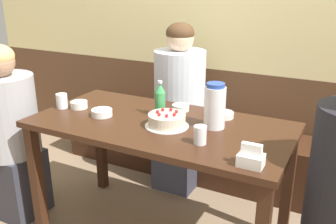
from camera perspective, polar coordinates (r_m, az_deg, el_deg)
back_wall at (r=2.94m, az=8.85°, el=14.00°), size 4.80×0.04×2.50m
bench_seat at (r=3.02m, az=6.46°, el=-6.19°), size 2.56×0.38×0.43m
dining_table at (r=2.15m, az=-1.22°, el=-4.08°), size 1.47×0.73×0.76m
birthday_cake at (r=2.04m, az=-0.19°, el=-1.27°), size 0.24×0.24×0.09m
water_pitcher at (r=2.01m, az=7.15°, el=0.89°), size 0.12×0.12×0.25m
soju_bottle at (r=2.18m, az=-1.22°, el=1.93°), size 0.06×0.06×0.21m
napkin_holder at (r=1.65m, az=12.53°, el=-6.86°), size 0.11×0.08×0.11m
bowl_soup_white at (r=2.24m, az=-10.05°, el=-0.09°), size 0.12×0.12×0.04m
bowl_rice_small at (r=2.40m, az=-13.39°, el=1.09°), size 0.10×0.10×0.04m
bowl_side_dish at (r=2.29m, az=1.95°, el=0.68°), size 0.11×0.11×0.04m
bowl_sauce_shallow at (r=2.20m, az=8.33°, el=-0.40°), size 0.13×0.13×0.03m
glass_water_tall at (r=1.83m, az=4.92°, el=-3.50°), size 0.06×0.06×0.09m
glass_tumbler_short at (r=2.42m, az=-15.87°, el=1.63°), size 0.07×0.07×0.09m
person_teal_shirt at (r=2.76m, az=1.75°, el=0.40°), size 0.37×0.37×1.25m
person_grey_tee at (r=2.63m, az=-23.04°, el=-3.12°), size 0.38×0.38×1.16m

